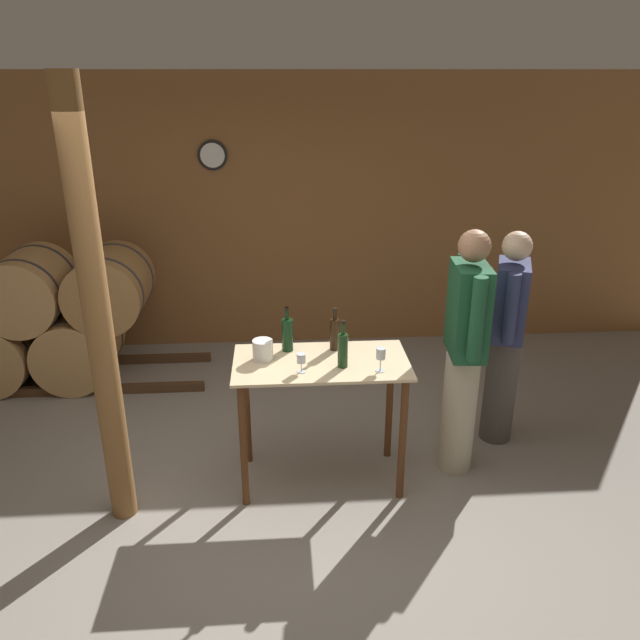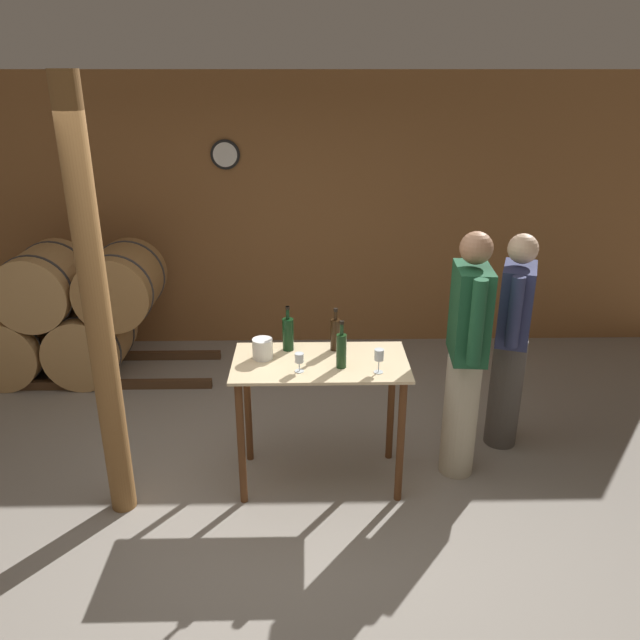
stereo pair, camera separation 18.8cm
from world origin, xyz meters
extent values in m
plane|color=gray|center=(0.00, 0.00, 0.00)|extent=(14.00, 14.00, 0.00)
cube|color=brown|center=(0.00, 2.89, 1.35)|extent=(8.40, 0.05, 2.70)
cylinder|color=black|center=(-0.62, 2.85, 1.94)|extent=(0.28, 0.03, 0.28)
cylinder|color=white|center=(-0.62, 2.84, 1.94)|extent=(0.23, 0.01, 0.23)
cube|color=#4C331E|center=(-2.22, 1.80, 0.04)|extent=(2.99, 0.06, 0.08)
cube|color=#4C331E|center=(-2.22, 2.42, 0.04)|extent=(2.99, 0.06, 0.08)
cylinder|color=tan|center=(-2.57, 2.11, 0.33)|extent=(0.66, 0.77, 0.66)
cylinder|color=#38383D|center=(-2.57, 2.34, 0.33)|extent=(0.68, 0.03, 0.68)
cylinder|color=tan|center=(-1.87, 2.11, 0.33)|extent=(0.66, 0.77, 0.66)
cylinder|color=#38383D|center=(-1.87, 1.88, 0.33)|extent=(0.68, 0.03, 0.68)
cylinder|color=#38383D|center=(-1.87, 2.34, 0.33)|extent=(0.68, 0.03, 0.68)
cylinder|color=tan|center=(-2.22, 2.11, 0.90)|extent=(0.66, 0.77, 0.66)
cylinder|color=#38383D|center=(-2.22, 1.88, 0.90)|extent=(0.68, 0.03, 0.68)
cylinder|color=#38383D|center=(-2.22, 2.34, 0.90)|extent=(0.68, 0.03, 0.68)
cylinder|color=#9E7242|center=(-1.53, 2.11, 0.90)|extent=(0.66, 0.77, 0.66)
cylinder|color=#38383D|center=(-1.53, 1.88, 0.90)|extent=(0.68, 0.03, 0.68)
cylinder|color=#38383D|center=(-1.53, 2.34, 0.90)|extent=(0.68, 0.03, 0.68)
cube|color=beige|center=(0.23, 0.43, 0.91)|extent=(1.15, 0.61, 0.02)
cylinder|color=#593319|center=(-0.28, 0.18, 0.45)|extent=(0.05, 0.05, 0.90)
cylinder|color=#593319|center=(0.75, 0.18, 0.45)|extent=(0.05, 0.05, 0.90)
cylinder|color=#593319|center=(-0.28, 0.67, 0.45)|extent=(0.05, 0.05, 0.90)
cylinder|color=#593319|center=(0.75, 0.67, 0.45)|extent=(0.05, 0.05, 0.90)
cylinder|color=brown|center=(-1.07, 0.15, 1.35)|extent=(0.16, 0.16, 2.70)
cylinder|color=black|center=(0.02, 0.61, 1.03)|extent=(0.08, 0.08, 0.22)
cylinder|color=black|center=(0.02, 0.61, 1.19)|extent=(0.02, 0.02, 0.09)
cylinder|color=black|center=(0.02, 0.61, 1.22)|extent=(0.03, 0.03, 0.02)
cylinder|color=black|center=(0.34, 0.61, 1.03)|extent=(0.07, 0.07, 0.22)
cylinder|color=black|center=(0.34, 0.61, 1.18)|extent=(0.02, 0.02, 0.08)
cylinder|color=black|center=(0.34, 0.61, 1.21)|extent=(0.03, 0.03, 0.02)
cylinder|color=#193819|center=(0.37, 0.33, 1.03)|extent=(0.07, 0.07, 0.23)
cylinder|color=#193819|center=(0.37, 0.33, 1.19)|extent=(0.02, 0.02, 0.09)
cylinder|color=black|center=(0.37, 0.33, 1.23)|extent=(0.03, 0.03, 0.02)
cylinder|color=silver|center=(0.10, 0.28, 0.92)|extent=(0.06, 0.06, 0.00)
cylinder|color=silver|center=(0.10, 0.28, 0.95)|extent=(0.01, 0.01, 0.06)
cylinder|color=silver|center=(0.10, 0.28, 1.01)|extent=(0.06, 0.06, 0.06)
cylinder|color=silver|center=(0.60, 0.26, 0.92)|extent=(0.06, 0.06, 0.00)
cylinder|color=silver|center=(0.60, 0.26, 0.96)|extent=(0.01, 0.01, 0.08)
cylinder|color=silver|center=(0.60, 0.26, 1.04)|extent=(0.06, 0.06, 0.07)
cylinder|color=white|center=(-0.15, 0.48, 0.99)|extent=(0.13, 0.13, 0.14)
cylinder|color=#4C4742|center=(1.64, 0.87, 0.43)|extent=(0.24, 0.24, 0.87)
cube|color=navy|center=(1.64, 0.87, 1.15)|extent=(0.34, 0.45, 0.56)
sphere|color=beige|center=(1.64, 0.87, 1.55)|extent=(0.21, 0.21, 0.21)
cylinder|color=navy|center=(1.73, 1.10, 1.17)|extent=(0.09, 0.09, 0.50)
cylinder|color=navy|center=(1.55, 0.63, 1.17)|extent=(0.09, 0.09, 0.50)
cylinder|color=#B7AD93|center=(1.21, 0.50, 0.46)|extent=(0.24, 0.24, 0.91)
cube|color=#194C2D|center=(1.21, 0.50, 1.22)|extent=(0.25, 0.42, 0.62)
sphere|color=#9E7051|center=(1.21, 0.50, 1.66)|extent=(0.21, 0.21, 0.21)
cylinder|color=#194C2D|center=(1.24, 0.75, 1.25)|extent=(0.09, 0.09, 0.56)
cylinder|color=#194C2D|center=(1.19, 0.25, 1.25)|extent=(0.09, 0.09, 0.56)
camera|label=1|loc=(-0.03, -3.26, 2.69)|focal=35.00mm
camera|label=2|loc=(0.16, -3.26, 2.69)|focal=35.00mm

